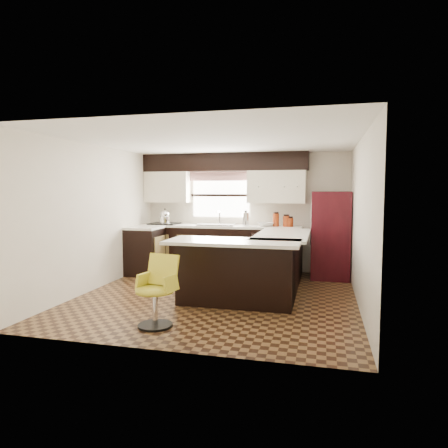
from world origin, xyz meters
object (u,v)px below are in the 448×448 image
(peninsula_long, at_px, (279,263))
(refrigerator, at_px, (331,235))
(bar_chair, at_px, (155,292))
(peninsula_return, at_px, (236,273))

(peninsula_long, xyz_separation_m, refrigerator, (0.83, 1.13, 0.37))
(peninsula_long, height_order, refrigerator, refrigerator)
(peninsula_long, distance_m, refrigerator, 1.45)
(peninsula_long, bearing_deg, bar_chair, -120.36)
(peninsula_return, bearing_deg, peninsula_long, 61.70)
(peninsula_long, bearing_deg, peninsula_return, -118.30)
(refrigerator, distance_m, bar_chair, 3.92)
(peninsula_return, bearing_deg, refrigerator, 57.25)
(peninsula_long, relative_size, refrigerator, 1.20)
(peninsula_return, height_order, bar_chair, peninsula_return)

